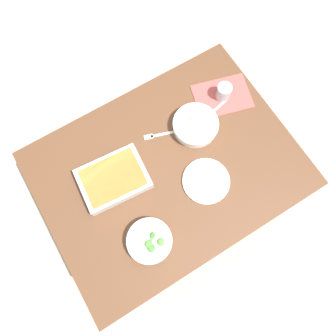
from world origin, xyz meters
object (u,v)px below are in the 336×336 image
object	(u,v)px
fork_on_table	(158,135)
broccoli_bowl	(150,241)
baking_dish	(113,179)
stew_bowl	(195,125)
side_plate	(206,181)
spoon_by_broccoli	(142,235)
drink_cup	(223,93)
spoon_by_stew	(211,113)

from	to	relation	value
fork_on_table	broccoli_bowl	bearing A→B (deg)	-124.96
broccoli_bowl	baking_dish	distance (m)	0.32
stew_bowl	side_plate	xyz separation A→B (m)	(-0.10, -0.25, -0.03)
side_plate	spoon_by_broccoli	world-z (taller)	side_plate
side_plate	spoon_by_broccoli	bearing A→B (deg)	-171.19
stew_bowl	broccoli_bowl	xyz separation A→B (m)	(-0.46, -0.35, -0.00)
fork_on_table	drink_cup	bearing A→B (deg)	2.21
spoon_by_stew	spoon_by_broccoli	size ratio (longest dim) A/B	1.03
broccoli_bowl	spoon_by_broccoli	bearing A→B (deg)	110.42
spoon_by_stew	fork_on_table	distance (m)	0.29
broccoli_bowl	spoon_by_stew	world-z (taller)	broccoli_bowl
stew_bowl	fork_on_table	size ratio (longest dim) A/B	1.27
baking_dish	drink_cup	size ratio (longest dim) A/B	3.74
side_plate	broccoli_bowl	bearing A→B (deg)	-164.49
broccoli_bowl	fork_on_table	bearing A→B (deg)	55.04
broccoli_bowl	drink_cup	bearing A→B (deg)	32.41
drink_cup	fork_on_table	bearing A→B (deg)	-177.79
baking_dish	spoon_by_broccoli	size ratio (longest dim) A/B	1.86
broccoli_bowl	fork_on_table	size ratio (longest dim) A/B	1.14
baking_dish	fork_on_table	world-z (taller)	baking_dish
drink_cup	side_plate	world-z (taller)	drink_cup
stew_bowl	side_plate	world-z (taller)	stew_bowl
drink_cup	spoon_by_broccoli	world-z (taller)	drink_cup
drink_cup	side_plate	distance (m)	0.45
baking_dish	side_plate	bearing A→B (deg)	-31.73
stew_bowl	drink_cup	bearing A→B (deg)	19.11
spoon_by_stew	fork_on_table	bearing A→B (deg)	172.85
stew_bowl	drink_cup	world-z (taller)	drink_cup
broccoli_bowl	side_plate	bearing A→B (deg)	15.51
side_plate	spoon_by_stew	xyz separation A→B (m)	(0.21, 0.28, -0.00)
side_plate	fork_on_table	xyz separation A→B (m)	(-0.07, 0.31, -0.00)
side_plate	spoon_by_broccoli	xyz separation A→B (m)	(-0.37, -0.06, -0.00)
stew_bowl	baking_dish	bearing A→B (deg)	-176.19
stew_bowl	fork_on_table	world-z (taller)	stew_bowl
side_plate	spoon_by_stew	size ratio (longest dim) A/B	1.26
side_plate	spoon_by_broccoli	size ratio (longest dim) A/B	1.29
side_plate	fork_on_table	bearing A→B (deg)	102.88
baking_dish	fork_on_table	distance (m)	0.30
stew_bowl	spoon_by_broccoli	distance (m)	0.57
stew_bowl	side_plate	distance (m)	0.27
spoon_by_stew	fork_on_table	size ratio (longest dim) A/B	1.01
spoon_by_stew	drink_cup	bearing A→B (deg)	26.78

